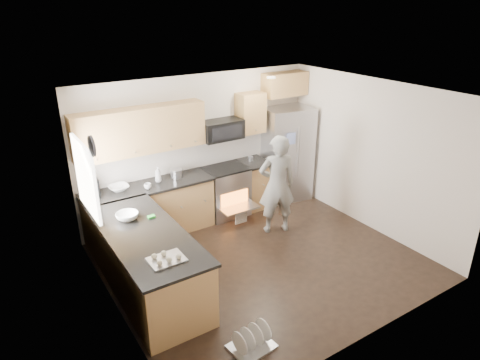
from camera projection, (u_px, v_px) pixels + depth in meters
ground at (262, 261)px, 6.66m from camera, size 4.50×4.50×0.00m
room_shell at (262, 160)px, 6.00m from camera, size 4.54×4.04×2.62m
back_cabinet_run at (177, 176)px, 7.34m from camera, size 4.45×0.64×2.50m
peninsula at (148, 262)px, 5.80m from camera, size 0.96×2.36×1.02m
stove_range at (225, 181)px, 7.88m from camera, size 0.76×0.97×1.79m
refrigerator at (286, 154)px, 8.50m from camera, size 1.02×0.85×1.86m
person at (277, 185)px, 7.22m from camera, size 0.74×0.61×1.74m
dish_rack at (252, 342)px, 4.96m from camera, size 0.53×0.44×0.31m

